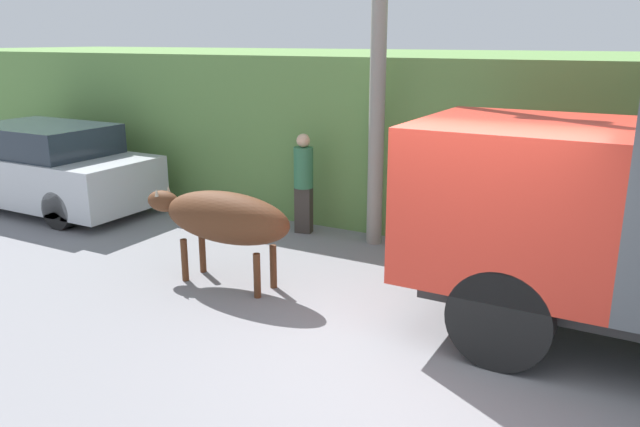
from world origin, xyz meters
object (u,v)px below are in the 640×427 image
(pedestrian_on_hill, at_px, (304,179))
(brown_cow, at_px, (223,218))
(parked_suv, at_px, (42,168))
(utility_pole, at_px, (379,14))

(pedestrian_on_hill, bearing_deg, brown_cow, 86.75)
(brown_cow, xyz_separation_m, parked_suv, (-5.37, 1.41, -0.13))
(brown_cow, xyz_separation_m, pedestrian_on_hill, (-0.24, 2.45, 0.01))
(utility_pole, bearing_deg, parked_suv, -170.09)
(utility_pole, bearing_deg, pedestrian_on_hill, -176.76)
(brown_cow, bearing_deg, utility_pole, 57.34)
(pedestrian_on_hill, bearing_deg, utility_pole, 174.36)
(brown_cow, height_order, pedestrian_on_hill, pedestrian_on_hill)
(parked_suv, bearing_deg, utility_pole, 12.72)
(brown_cow, distance_m, utility_pole, 3.74)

